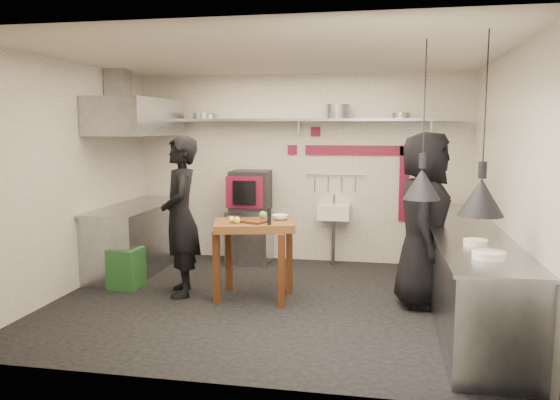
% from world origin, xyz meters
% --- Properties ---
extents(floor, '(5.00, 5.00, 0.00)m').
position_xyz_m(floor, '(0.00, 0.00, 0.00)').
color(floor, black).
rests_on(floor, ground).
extents(ceiling, '(5.00, 5.00, 0.00)m').
position_xyz_m(ceiling, '(0.00, 0.00, 2.80)').
color(ceiling, beige).
rests_on(ceiling, floor).
extents(wall_back, '(5.00, 0.04, 2.80)m').
position_xyz_m(wall_back, '(0.00, 2.10, 1.40)').
color(wall_back, silver).
rests_on(wall_back, floor).
extents(wall_front, '(5.00, 0.04, 2.80)m').
position_xyz_m(wall_front, '(0.00, -2.10, 1.40)').
color(wall_front, silver).
rests_on(wall_front, floor).
extents(wall_left, '(0.04, 4.20, 2.80)m').
position_xyz_m(wall_left, '(-2.50, 0.00, 1.40)').
color(wall_left, silver).
rests_on(wall_left, floor).
extents(wall_right, '(0.04, 4.20, 2.80)m').
position_xyz_m(wall_right, '(2.50, 0.00, 1.40)').
color(wall_right, silver).
rests_on(wall_right, floor).
extents(red_band_horiz, '(1.70, 0.02, 0.14)m').
position_xyz_m(red_band_horiz, '(0.95, 2.08, 1.68)').
color(red_band_horiz, maroon).
rests_on(red_band_horiz, wall_back).
extents(red_band_vert, '(0.14, 0.02, 1.10)m').
position_xyz_m(red_band_vert, '(1.55, 2.08, 1.20)').
color(red_band_vert, maroon).
rests_on(red_band_vert, wall_back).
extents(red_tile_a, '(0.14, 0.02, 0.14)m').
position_xyz_m(red_tile_a, '(0.25, 2.08, 1.95)').
color(red_tile_a, maroon).
rests_on(red_tile_a, wall_back).
extents(red_tile_b, '(0.14, 0.02, 0.14)m').
position_xyz_m(red_tile_b, '(-0.10, 2.08, 1.68)').
color(red_tile_b, maroon).
rests_on(red_tile_b, wall_back).
extents(back_shelf, '(4.60, 0.34, 0.04)m').
position_xyz_m(back_shelf, '(0.00, 1.92, 2.12)').
color(back_shelf, gray).
rests_on(back_shelf, wall_back).
extents(shelf_bracket_left, '(0.04, 0.06, 0.24)m').
position_xyz_m(shelf_bracket_left, '(-1.90, 2.07, 2.02)').
color(shelf_bracket_left, gray).
rests_on(shelf_bracket_left, wall_back).
extents(shelf_bracket_mid, '(0.04, 0.06, 0.24)m').
position_xyz_m(shelf_bracket_mid, '(0.00, 2.07, 2.02)').
color(shelf_bracket_mid, gray).
rests_on(shelf_bracket_mid, wall_back).
extents(shelf_bracket_right, '(0.04, 0.06, 0.24)m').
position_xyz_m(shelf_bracket_right, '(1.90, 2.07, 2.02)').
color(shelf_bracket_right, gray).
rests_on(shelf_bracket_right, wall_back).
extents(pan_far_left, '(0.29, 0.29, 0.09)m').
position_xyz_m(pan_far_left, '(-1.43, 1.92, 2.19)').
color(pan_far_left, gray).
rests_on(pan_far_left, back_shelf).
extents(pan_mid_left, '(0.24, 0.24, 0.07)m').
position_xyz_m(pan_mid_left, '(-1.34, 1.92, 2.18)').
color(pan_mid_left, gray).
rests_on(pan_mid_left, back_shelf).
extents(stock_pot, '(0.44, 0.44, 0.20)m').
position_xyz_m(stock_pot, '(0.59, 1.92, 2.24)').
color(stock_pot, gray).
rests_on(stock_pot, back_shelf).
extents(pan_right, '(0.31, 0.31, 0.08)m').
position_xyz_m(pan_right, '(1.47, 1.92, 2.18)').
color(pan_right, gray).
rests_on(pan_right, back_shelf).
extents(oven_stand, '(0.63, 0.58, 0.80)m').
position_xyz_m(oven_stand, '(-0.69, 1.77, 0.40)').
color(oven_stand, gray).
rests_on(oven_stand, floor).
extents(combi_oven, '(0.57, 0.53, 0.58)m').
position_xyz_m(combi_oven, '(-0.67, 1.77, 1.09)').
color(combi_oven, black).
rests_on(combi_oven, oven_stand).
extents(oven_door, '(0.54, 0.04, 0.46)m').
position_xyz_m(oven_door, '(-0.70, 1.51, 1.09)').
color(oven_door, maroon).
rests_on(oven_door, combi_oven).
extents(oven_glass, '(0.34, 0.02, 0.34)m').
position_xyz_m(oven_glass, '(-0.69, 1.46, 1.09)').
color(oven_glass, black).
rests_on(oven_glass, oven_door).
extents(hand_sink, '(0.46, 0.34, 0.22)m').
position_xyz_m(hand_sink, '(0.55, 1.92, 0.78)').
color(hand_sink, white).
rests_on(hand_sink, wall_back).
extents(sink_tap, '(0.03, 0.03, 0.14)m').
position_xyz_m(sink_tap, '(0.55, 1.92, 0.96)').
color(sink_tap, gray).
rests_on(sink_tap, hand_sink).
extents(sink_drain, '(0.06, 0.06, 0.66)m').
position_xyz_m(sink_drain, '(0.55, 1.88, 0.34)').
color(sink_drain, gray).
rests_on(sink_drain, floor).
extents(utensil_rail, '(0.90, 0.02, 0.02)m').
position_xyz_m(utensil_rail, '(0.55, 2.06, 1.32)').
color(utensil_rail, gray).
rests_on(utensil_rail, wall_back).
extents(counter_right, '(0.70, 3.80, 0.90)m').
position_xyz_m(counter_right, '(2.15, 0.00, 0.45)').
color(counter_right, gray).
rests_on(counter_right, floor).
extents(counter_right_top, '(0.76, 3.90, 0.03)m').
position_xyz_m(counter_right_top, '(2.15, 0.00, 0.92)').
color(counter_right_top, gray).
rests_on(counter_right_top, counter_right).
extents(plate_stack, '(0.35, 0.35, 0.07)m').
position_xyz_m(plate_stack, '(2.12, -1.37, 0.96)').
color(plate_stack, white).
rests_on(plate_stack, counter_right_top).
extents(small_bowl_right, '(0.25, 0.25, 0.05)m').
position_xyz_m(small_bowl_right, '(2.10, -0.81, 0.96)').
color(small_bowl_right, white).
rests_on(small_bowl_right, counter_right_top).
extents(counter_left, '(0.70, 1.90, 0.90)m').
position_xyz_m(counter_left, '(-2.15, 1.05, 0.45)').
color(counter_left, gray).
rests_on(counter_left, floor).
extents(counter_left_top, '(0.76, 2.00, 0.03)m').
position_xyz_m(counter_left_top, '(-2.15, 1.05, 0.92)').
color(counter_left_top, gray).
rests_on(counter_left_top, counter_left).
extents(extractor_hood, '(0.78, 1.60, 0.50)m').
position_xyz_m(extractor_hood, '(-2.10, 1.05, 2.15)').
color(extractor_hood, gray).
rests_on(extractor_hood, ceiling).
extents(hood_duct, '(0.28, 0.28, 0.50)m').
position_xyz_m(hood_duct, '(-2.35, 1.05, 2.55)').
color(hood_duct, gray).
rests_on(hood_duct, ceiling).
extents(green_bin, '(0.39, 0.39, 0.50)m').
position_xyz_m(green_bin, '(-1.92, 0.23, 0.25)').
color(green_bin, '#215926').
rests_on(green_bin, floor).
extents(prep_table, '(1.05, 0.86, 0.92)m').
position_xyz_m(prep_table, '(-0.23, 0.10, 0.46)').
color(prep_table, brown).
rests_on(prep_table, floor).
extents(cutting_board, '(0.45, 0.39, 0.02)m').
position_xyz_m(cutting_board, '(-0.24, 0.07, 0.93)').
color(cutting_board, '#512813').
rests_on(cutting_board, prep_table).
extents(pepper_mill, '(0.06, 0.06, 0.20)m').
position_xyz_m(pepper_mill, '(-0.00, -0.08, 1.02)').
color(pepper_mill, black).
rests_on(pepper_mill, prep_table).
extents(lemon_a, '(0.10, 0.10, 0.07)m').
position_xyz_m(lemon_a, '(-0.45, -0.03, 0.96)').
color(lemon_a, yellow).
rests_on(lemon_a, prep_table).
extents(lemon_b, '(0.10, 0.10, 0.08)m').
position_xyz_m(lemon_b, '(-0.38, -0.07, 0.96)').
color(lemon_b, yellow).
rests_on(lemon_b, prep_table).
extents(veg_ball, '(0.11, 0.11, 0.10)m').
position_xyz_m(veg_ball, '(-0.15, 0.27, 0.97)').
color(veg_ball, olive).
rests_on(veg_ball, prep_table).
extents(steel_tray, '(0.21, 0.17, 0.03)m').
position_xyz_m(steel_tray, '(-0.50, 0.24, 0.94)').
color(steel_tray, gray).
rests_on(steel_tray, prep_table).
extents(bowl, '(0.24, 0.24, 0.06)m').
position_xyz_m(bowl, '(0.06, 0.27, 0.95)').
color(bowl, white).
rests_on(bowl, prep_table).
extents(heat_lamp_near, '(0.46, 0.46, 1.46)m').
position_xyz_m(heat_lamp_near, '(1.60, -0.82, 2.07)').
color(heat_lamp_near, black).
rests_on(heat_lamp_near, ceiling).
extents(heat_lamp_far, '(0.39, 0.39, 1.53)m').
position_xyz_m(heat_lamp_far, '(2.06, -1.23, 2.03)').
color(heat_lamp_far, black).
rests_on(heat_lamp_far, ceiling).
extents(chef_left, '(0.68, 0.81, 1.91)m').
position_xyz_m(chef_left, '(-1.12, 0.08, 0.95)').
color(chef_left, black).
rests_on(chef_left, floor).
extents(chef_right, '(0.72, 1.02, 1.96)m').
position_xyz_m(chef_right, '(1.71, 0.21, 0.98)').
color(chef_right, black).
rests_on(chef_right, floor).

